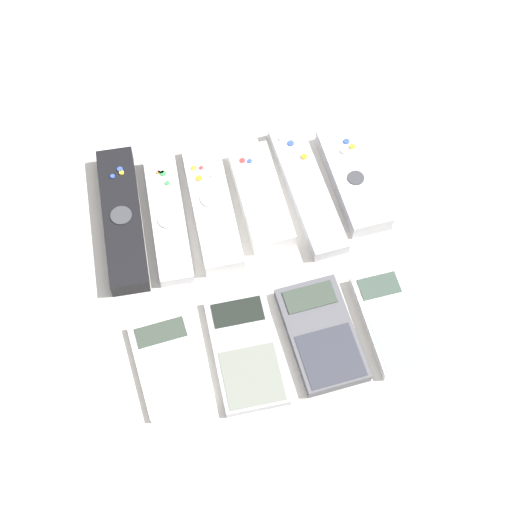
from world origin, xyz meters
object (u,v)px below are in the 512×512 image
Objects in this scene: calculator_1 at (246,351)px; calculator_0 at (170,365)px; remote_0 at (122,219)px; remote_3 at (261,197)px; remote_5 at (353,179)px; remote_2 at (212,206)px; calculator_2 at (322,334)px; calculator_3 at (390,322)px; remote_4 at (307,189)px; remote_1 at (168,218)px.

calculator_0 is at bearing 178.51° from calculator_1.
remote_0 is 0.18m from remote_3.
remote_5 is (0.13, -0.00, -0.00)m from remote_3.
remote_2 is 1.34× the size of calculator_2.
remote_0 is at bearing 142.14° from calculator_3.
remote_0 is 0.25m from calculator_1.
calculator_3 is at bearing -5.12° from calculator_2.
remote_3 is 0.22m from calculator_1.
remote_4 is 0.25m from calculator_1.
remote_2 is at bearing 61.28° from calculator_0.
remote_2 is at bearing 0.12° from remote_0.
remote_5 is at bearing 84.78° from calculator_3.
remote_1 is 0.92× the size of remote_4.
remote_4 is at bearing 38.32° from calculator_0.
remote_3 reaches higher than remote_1.
remote_3 is at bearing 0.82° from remote_0.
remote_2 is 0.21m from calculator_1.
calculator_0 is 0.88× the size of calculator_2.
remote_1 is at bearing 137.30° from calculator_3.
calculator_0 is at bearing -129.17° from remote_3.
remote_3 reaches higher than calculator_0.
remote_1 is 0.25m from remote_5.
remote_5 reaches higher than calculator_3.
remote_3 is 1.07× the size of calculator_2.
remote_5 is 0.21m from calculator_3.
calculator_1 is at bearing -6.52° from calculator_0.
calculator_0 is (-0.04, -0.20, -0.00)m from remote_1.
remote_3 is 1.22× the size of calculator_0.
remote_2 is at bearing 6.11° from remote_1.
remote_4 is 0.30m from calculator_0.
calculator_2 is at bearing -64.61° from remote_2.
calculator_1 is at bearing -135.50° from remote_5.
calculator_2 is at bearing -103.48° from remote_4.
remote_2 is 0.19m from remote_5.
calculator_2 is at bearing -83.42° from remote_3.
remote_3 reaches higher than calculator_3.
remote_0 is 0.21m from calculator_0.
calculator_0 is 0.09m from calculator_1.
remote_2 reaches higher than remote_1.
calculator_0 is (-0.23, -0.20, -0.00)m from remote_4.
remote_4 reaches higher than calculator_3.
remote_4 is 0.22m from calculator_3.
remote_4 reaches higher than calculator_1.
remote_5 is at bearing 61.22° from calculator_2.
calculator_3 is at bearing -5.40° from calculator_0.
calculator_3 is at bearing -48.33° from remote_2.
remote_4 reaches higher than calculator_2.
calculator_1 is at bearing -108.83° from remote_3.
remote_5 is 1.29× the size of calculator_0.
remote_2 is (0.12, -0.01, -0.00)m from remote_0.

